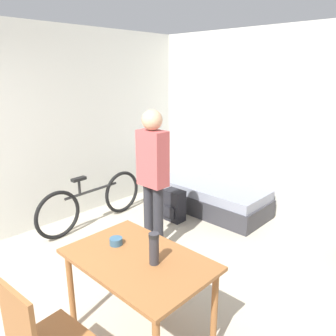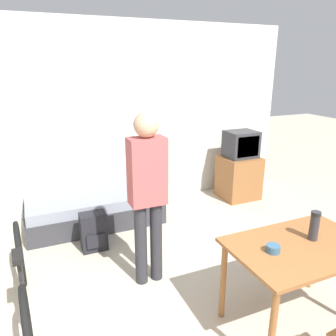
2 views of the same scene
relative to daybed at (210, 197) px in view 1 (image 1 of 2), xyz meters
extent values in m
cube|color=silver|center=(0.72, 0.51, 1.14)|extent=(5.13, 0.06, 2.70)
cube|color=silver|center=(-1.38, -1.39, 1.14)|extent=(0.06, 4.75, 2.70)
cube|color=#333338|center=(0.00, 0.00, -0.07)|extent=(1.78, 0.81, 0.28)
cube|color=gray|center=(0.00, 0.00, 0.14)|extent=(1.73, 0.78, 0.14)
cube|color=brown|center=(1.15, -2.50, 0.53)|extent=(1.12, 0.73, 0.03)
cylinder|color=brown|center=(0.65, -2.81, 0.15)|extent=(0.05, 0.05, 0.72)
cylinder|color=brown|center=(0.65, -2.20, 0.15)|extent=(0.05, 0.05, 0.72)
cylinder|color=brown|center=(1.65, -2.20, 0.15)|extent=(0.05, 0.05, 0.72)
cube|color=brown|center=(1.12, -3.39, 0.48)|extent=(0.37, 0.06, 0.47)
torus|color=black|center=(-0.93, -1.00, 0.11)|extent=(0.08, 0.65, 0.65)
torus|color=black|center=(-0.87, -2.10, 0.11)|extent=(0.08, 0.65, 0.65)
cylinder|color=black|center=(-0.90, -1.55, 0.29)|extent=(0.08, 0.86, 0.04)
cylinder|color=black|center=(-0.89, -1.75, 0.39)|extent=(0.04, 0.04, 0.20)
cube|color=black|center=(-0.89, -1.75, 0.51)|extent=(0.09, 0.20, 0.04)
cylinder|color=#28282D|center=(0.17, -1.47, 0.21)|extent=(0.12, 0.12, 0.84)
cylinder|color=#28282D|center=(0.33, -1.47, 0.21)|extent=(0.12, 0.12, 0.84)
cube|color=#B24C4C|center=(0.25, -1.47, 0.95)|extent=(0.34, 0.20, 0.63)
sphere|color=tan|center=(0.25, -1.47, 1.38)|extent=(0.23, 0.23, 0.23)
cylinder|color=#2D2D33|center=(1.30, -2.47, 0.66)|extent=(0.07, 0.07, 0.24)
cylinder|color=black|center=(1.30, -2.47, 0.77)|extent=(0.08, 0.08, 0.03)
cylinder|color=#335670|center=(0.87, -2.49, 0.57)|extent=(0.10, 0.10, 0.06)
cube|color=black|center=(-0.15, -0.67, 0.02)|extent=(0.29, 0.19, 0.46)
cube|color=black|center=(-0.15, -0.78, -0.05)|extent=(0.21, 0.03, 0.16)
camera|label=1|loc=(2.81, -3.92, 1.90)|focal=35.00mm
camera|label=2|loc=(-0.70, -4.16, 1.89)|focal=35.00mm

